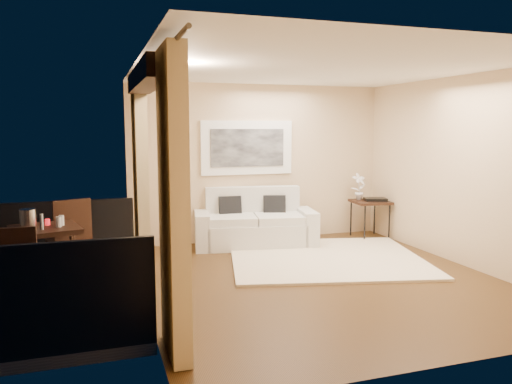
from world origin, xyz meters
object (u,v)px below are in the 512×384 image
bistro_table (45,234)px  balcony_chair_far (71,234)px  balcony_chair_near (14,271)px  side_table (370,204)px  sofa (255,225)px  orchid (359,187)px  ice_bucket (28,218)px

bistro_table → balcony_chair_far: bearing=67.1°
balcony_chair_far → balcony_chair_near: 1.46m
balcony_chair_far → side_table: bearing=174.0°
sofa → bistro_table: (-3.08, -1.78, 0.42)m
orchid → balcony_chair_far: orchid is taller
sofa → ice_bucket: ice_bucket is taller
side_table → ice_bucket: 5.65m
side_table → balcony_chair_near: 6.00m
side_table → ice_bucket: ice_bucket is taller
orchid → ice_bucket: orchid is taller
bistro_table → balcony_chair_far: size_ratio=0.80×
sofa → bistro_table: sofa is taller
side_table → balcony_chair_far: (-4.98, -1.11, 0.02)m
side_table → ice_bucket: size_ratio=3.37×
side_table → orchid: size_ratio=1.39×
sofa → balcony_chair_far: (-2.84, -1.20, 0.29)m
sofa → orchid: bearing=10.6°
orchid → balcony_chair_near: (-5.29, -2.61, -0.34)m
sofa → balcony_chair_near: (-3.31, -2.58, 0.23)m
sofa → balcony_chair_far: 3.09m
balcony_chair_far → ice_bucket: size_ratio=5.38×
side_table → bistro_table: bearing=-162.1°
ice_bucket → balcony_chair_far: bearing=48.1°
sofa → side_table: sofa is taller
balcony_chair_far → ice_bucket: bearing=29.7°
ice_bucket → sofa: bearing=27.2°
sofa → ice_bucket: (-3.27, -1.68, 0.60)m
ice_bucket → bistro_table: bearing=-29.4°
side_table → orchid: 0.37m
ice_bucket → side_table: bearing=16.3°
sofa → balcony_chair_near: balcony_chair_near is taller
balcony_chair_near → ice_bucket: (0.05, 0.90, 0.37)m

